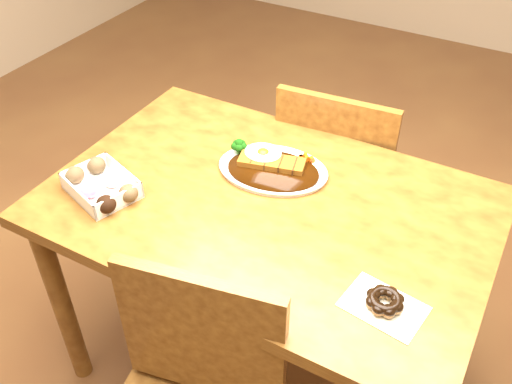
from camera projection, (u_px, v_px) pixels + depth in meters
The scene contains 6 objects.
ground at pixel (265, 362), 2.03m from camera, with size 6.00×6.00×0.00m, color brown.
table at pixel (267, 228), 1.62m from camera, with size 1.20×0.80×0.75m.
chair_far at pixel (339, 177), 2.08m from camera, with size 0.45×0.45×0.87m.
katsu_curry_plate at pixel (271, 166), 1.65m from camera, with size 0.35×0.28×0.06m.
donut_box at pixel (101, 185), 1.57m from camera, with size 0.24×0.20×0.05m.
pon_de_ring at pixel (385, 302), 1.26m from camera, with size 0.19×0.15×0.03m.
Camera 1 is at (0.55, -1.05, 1.76)m, focal length 40.00 mm.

